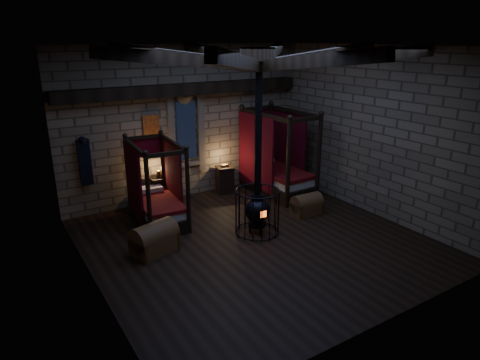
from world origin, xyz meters
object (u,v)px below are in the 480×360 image
trunk_right (307,205)px  stove (257,208)px  bed_right (276,172)px  trunk_left (154,239)px  bed_left (157,202)px

trunk_right → stove: stove is taller
bed_right → trunk_left: 4.78m
bed_left → stove: (1.72, -1.86, 0.13)m
bed_left → bed_right: size_ratio=0.84×
trunk_left → stove: stove is taller
stove → trunk_right: bearing=12.5°
bed_left → bed_right: 3.80m
bed_left → trunk_right: bed_left is taller
trunk_left → stove: (2.39, -0.36, 0.33)m
trunk_left → trunk_right: 4.11m
bed_left → bed_right: bearing=7.7°
trunk_right → stove: 1.78m
trunk_right → stove: (-1.72, -0.25, 0.39)m
bed_right → stove: stove is taller
bed_right → trunk_right: 1.88m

